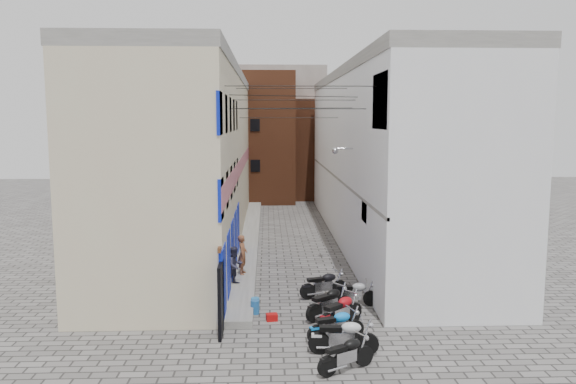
{
  "coord_description": "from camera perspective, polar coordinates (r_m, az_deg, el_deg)",
  "views": [
    {
      "loc": [
        -1.13,
        -16.61,
        6.42
      ],
      "look_at": [
        -0.14,
        9.73,
        3.0
      ],
      "focal_mm": 35.0,
      "sensor_mm": 36.0,
      "label": 1
    }
  ],
  "objects": [
    {
      "name": "person_b",
      "position": [
        21.32,
        -5.41,
        -7.44
      ],
      "size": [
        0.88,
        0.89,
        1.45
      ],
      "primitive_type": "imported",
      "rotation": [
        0.0,
        0.0,
        0.8
      ],
      "color": "#2F2E45",
      "rests_on": "plinth"
    },
    {
      "name": "ground",
      "position": [
        17.84,
        1.67,
        -13.69
      ],
      "size": [
        90.0,
        90.0,
        0.0
      ],
      "primitive_type": "plane",
      "color": "#5B5856",
      "rests_on": "ground"
    },
    {
      "name": "overhead_wires",
      "position": [
        24.29,
        0.52,
        9.06
      ],
      "size": [
        5.8,
        13.02,
        1.32
      ],
      "color": "black",
      "rests_on": "ground"
    },
    {
      "name": "far_shopfront",
      "position": [
        42.15,
        -0.6,
        0.28
      ],
      "size": [
        2.0,
        0.3,
        2.4
      ],
      "primitive_type": "cube",
      "color": "black",
      "rests_on": "ground"
    },
    {
      "name": "motorcycle_e",
      "position": [
        18.6,
        4.17,
        -10.99
      ],
      "size": [
        1.89,
        1.67,
        1.11
      ],
      "primitive_type": null,
      "rotation": [
        0.0,
        0.0,
        -0.9
      ],
      "color": "black",
      "rests_on": "ground"
    },
    {
      "name": "motorcycle_g",
      "position": [
        20.59,
        3.67,
        -9.22
      ],
      "size": [
        1.94,
        1.15,
        1.07
      ],
      "primitive_type": null,
      "rotation": [
        0.0,
        0.0,
        -1.24
      ],
      "color": "black",
      "rests_on": "ground"
    },
    {
      "name": "building_far_brick_left",
      "position": [
        44.64,
        -3.28,
        5.55
      ],
      "size": [
        6.0,
        6.0,
        10.0
      ],
      "primitive_type": "cube",
      "color": "brown",
      "rests_on": "ground"
    },
    {
      "name": "building_right",
      "position": [
        30.29,
        9.54,
        3.67
      ],
      "size": [
        5.94,
        26.0,
        9.0
      ],
      "color": "silver",
      "rests_on": "ground"
    },
    {
      "name": "motorcycle_c",
      "position": [
        16.78,
        4.9,
        -13.22
      ],
      "size": [
        1.88,
        1.12,
        1.04
      ],
      "primitive_type": null,
      "rotation": [
        0.0,
        0.0,
        -1.24
      ],
      "color": "blue",
      "rests_on": "ground"
    },
    {
      "name": "building_left",
      "position": [
        29.87,
        -9.57,
        3.6
      ],
      "size": [
        5.1,
        27.0,
        9.0
      ],
      "color": "beige",
      "rests_on": "ground"
    },
    {
      "name": "red_crate",
      "position": [
        18.45,
        -1.65,
        -12.6
      ],
      "size": [
        0.39,
        0.32,
        0.22
      ],
      "primitive_type": "cube",
      "rotation": [
        0.0,
        0.0,
        0.14
      ],
      "color": "#A80C0C",
      "rests_on": "ground"
    },
    {
      "name": "motorcycle_b",
      "position": [
        15.92,
        5.67,
        -14.22
      ],
      "size": [
        1.98,
        0.76,
        1.12
      ],
      "primitive_type": null,
      "rotation": [
        0.0,
        0.0,
        -1.65
      ],
      "color": "#BABBBF",
      "rests_on": "ground"
    },
    {
      "name": "motorcycle_d",
      "position": [
        17.83,
        5.39,
        -11.81
      ],
      "size": [
        1.85,
        1.77,
        1.13
      ],
      "primitive_type": null,
      "rotation": [
        0.0,
        0.0,
        -0.83
      ],
      "color": "#A30B13",
      "rests_on": "ground"
    },
    {
      "name": "motorcycle_a",
      "position": [
        14.97,
        5.94,
        -15.92
      ],
      "size": [
        1.78,
        1.34,
        1.01
      ],
      "primitive_type": null,
      "rotation": [
        0.0,
        0.0,
        -1.05
      ],
      "color": "black",
      "rests_on": "ground"
    },
    {
      "name": "water_jug_near",
      "position": [
        19.04,
        -3.37,
        -11.59
      ],
      "size": [
        0.36,
        0.36,
        0.46
      ],
      "primitive_type": "cylinder",
      "rotation": [
        0.0,
        0.0,
        -0.26
      ],
      "color": "#2161A7",
      "rests_on": "ground"
    },
    {
      "name": "person_a",
      "position": [
        22.68,
        -4.64,
        -6.35
      ],
      "size": [
        0.45,
        0.62,
        1.58
      ],
      "primitive_type": "imported",
      "rotation": [
        0.0,
        0.0,
        1.44
      ],
      "color": "brown",
      "rests_on": "plinth"
    },
    {
      "name": "motorcycle_f",
      "position": [
        19.82,
        6.7,
        -10.04
      ],
      "size": [
        1.76,
        0.72,
        0.99
      ],
      "primitive_type": null,
      "rotation": [
        0.0,
        0.0,
        -1.68
      ],
      "color": "#9B9C9F",
      "rests_on": "ground"
    },
    {
      "name": "building_far_brick_right",
      "position": [
        46.85,
        2.92,
        4.42
      ],
      "size": [
        5.0,
        6.0,
        8.0
      ],
      "primitive_type": "cube",
      "color": "brown",
      "rests_on": "ground"
    },
    {
      "name": "water_jug_far",
      "position": [
        19.31,
        -3.35,
        -11.33
      ],
      "size": [
        0.29,
        0.29,
        0.45
      ],
      "primitive_type": "cylinder",
      "rotation": [
        0.0,
        0.0,
        0.02
      ],
      "color": "#267FC2",
      "rests_on": "ground"
    },
    {
      "name": "building_far_concrete",
      "position": [
        50.63,
        -0.87,
        6.35
      ],
      "size": [
        8.0,
        5.0,
        11.0
      ],
      "primitive_type": "cube",
      "color": "slate",
      "rests_on": "ground"
    },
    {
      "name": "plinth",
      "position": [
        30.28,
        -3.86,
        -4.62
      ],
      "size": [
        0.9,
        26.0,
        0.25
      ],
      "primitive_type": "cube",
      "color": "slate",
      "rests_on": "ground"
    }
  ]
}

